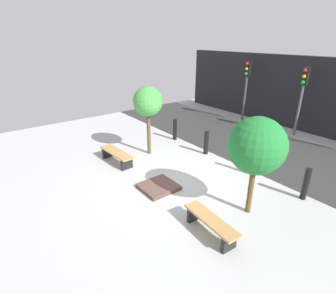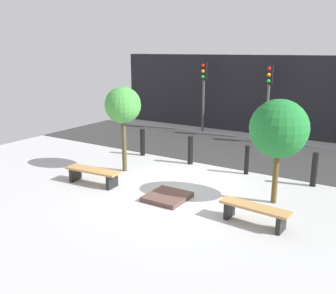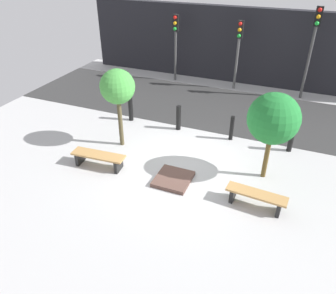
{
  "view_description": "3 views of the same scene",
  "coord_description": "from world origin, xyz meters",
  "px_view_note": "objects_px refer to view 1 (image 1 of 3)",
  "views": [
    {
      "loc": [
        5.91,
        -4.84,
        4.47
      ],
      "look_at": [
        -0.3,
        -0.13,
        1.18
      ],
      "focal_mm": 28.0,
      "sensor_mm": 36.0,
      "label": 1
    },
    {
      "loc": [
        4.99,
        -8.6,
        3.87
      ],
      "look_at": [
        -0.32,
        -0.2,
        1.27
      ],
      "focal_mm": 40.0,
      "sensor_mm": 36.0,
      "label": 2
    },
    {
      "loc": [
        2.87,
        -8.08,
        6.05
      ],
      "look_at": [
        -0.34,
        -0.33,
        0.88
      ],
      "focal_mm": 35.0,
      "sensor_mm": 36.0,
      "label": 3
    }
  ],
  "objects_px": {
    "planter_bed": "(158,187)",
    "bollard_far_left": "(175,129)",
    "tree_behind_left_bench": "(148,102)",
    "traffic_light_west": "(246,80)",
    "tree_behind_right_bench": "(257,146)",
    "bench_right": "(211,223)",
    "bollard_center": "(248,161)",
    "bench_left": "(117,155)",
    "bollard_left": "(206,143)",
    "traffic_light_mid_west": "(302,89)",
    "bollard_right": "(306,184)"
  },
  "relations": [
    {
      "from": "bench_right",
      "to": "planter_bed",
      "type": "bearing_deg",
      "value": 179.69
    },
    {
      "from": "bench_left",
      "to": "tree_behind_right_bench",
      "type": "xyz_separation_m",
      "value": [
        4.94,
        1.48,
        1.63
      ]
    },
    {
      "from": "tree_behind_right_bench",
      "to": "traffic_light_west",
      "type": "xyz_separation_m",
      "value": [
        -5.61,
        6.86,
        0.31
      ]
    },
    {
      "from": "planter_bed",
      "to": "bench_right",
      "type": "bearing_deg",
      "value": -4.63
    },
    {
      "from": "bench_right",
      "to": "bench_left",
      "type": "bearing_deg",
      "value": -175.68
    },
    {
      "from": "tree_behind_right_bench",
      "to": "traffic_light_mid_west",
      "type": "xyz_separation_m",
      "value": [
        -2.47,
        6.86,
        0.27
      ]
    },
    {
      "from": "tree_behind_left_bench",
      "to": "traffic_light_mid_west",
      "type": "relative_size",
      "value": 0.86
    },
    {
      "from": "bench_right",
      "to": "bollard_far_left",
      "type": "distance_m",
      "value": 6.46
    },
    {
      "from": "planter_bed",
      "to": "bollard_far_left",
      "type": "distance_m",
      "value": 4.39
    },
    {
      "from": "tree_behind_left_bench",
      "to": "bollard_far_left",
      "type": "relative_size",
      "value": 2.75
    },
    {
      "from": "bollard_right",
      "to": "traffic_light_mid_west",
      "type": "bearing_deg",
      "value": 121.4
    },
    {
      "from": "tree_behind_right_bench",
      "to": "bollard_center",
      "type": "height_order",
      "value": "tree_behind_right_bench"
    },
    {
      "from": "bollard_center",
      "to": "bollard_right",
      "type": "xyz_separation_m",
      "value": [
        2.05,
        0.0,
        0.04
      ]
    },
    {
      "from": "bench_right",
      "to": "traffic_light_west",
      "type": "height_order",
      "value": "traffic_light_west"
    },
    {
      "from": "bollard_center",
      "to": "tree_behind_right_bench",
      "type": "bearing_deg",
      "value": -51.65
    },
    {
      "from": "bollard_left",
      "to": "bollard_right",
      "type": "distance_m",
      "value": 4.1
    },
    {
      "from": "tree_behind_left_bench",
      "to": "traffic_light_west",
      "type": "relative_size",
      "value": 0.84
    },
    {
      "from": "bollard_left",
      "to": "bench_right",
      "type": "bearing_deg",
      "value": -43.44
    },
    {
      "from": "bollard_center",
      "to": "traffic_light_mid_west",
      "type": "relative_size",
      "value": 0.29
    },
    {
      "from": "bench_left",
      "to": "planter_bed",
      "type": "xyz_separation_m",
      "value": [
        2.47,
        0.2,
        -0.27
      ]
    },
    {
      "from": "planter_bed",
      "to": "bollard_center",
      "type": "xyz_separation_m",
      "value": [
        1.02,
        3.11,
        0.4
      ]
    },
    {
      "from": "traffic_light_west",
      "to": "bollard_center",
      "type": "bearing_deg",
      "value": -50.42
    },
    {
      "from": "tree_behind_left_bench",
      "to": "bollard_left",
      "type": "relative_size",
      "value": 2.83
    },
    {
      "from": "bench_right",
      "to": "bollard_right",
      "type": "bearing_deg",
      "value": 83.99
    },
    {
      "from": "bollard_left",
      "to": "bollard_right",
      "type": "xyz_separation_m",
      "value": [
        4.1,
        0.0,
        0.01
      ]
    },
    {
      "from": "traffic_light_mid_west",
      "to": "bench_left",
      "type": "bearing_deg",
      "value": -106.49
    },
    {
      "from": "bench_right",
      "to": "bollard_left",
      "type": "bearing_deg",
      "value": 140.89
    },
    {
      "from": "bench_left",
      "to": "bench_right",
      "type": "xyz_separation_m",
      "value": [
        4.94,
        0.0,
        -0.01
      ]
    },
    {
      "from": "bollard_left",
      "to": "bollard_right",
      "type": "bearing_deg",
      "value": 0.0
    },
    {
      "from": "tree_behind_left_bench",
      "to": "bollard_center",
      "type": "xyz_separation_m",
      "value": [
        3.49,
        1.83,
        -1.68
      ]
    },
    {
      "from": "bench_left",
      "to": "traffic_light_mid_west",
      "type": "height_order",
      "value": "traffic_light_mid_west"
    },
    {
      "from": "bollard_far_left",
      "to": "bollard_center",
      "type": "height_order",
      "value": "bollard_far_left"
    },
    {
      "from": "bollard_left",
      "to": "traffic_light_west",
      "type": "xyz_separation_m",
      "value": [
        -2.11,
        5.03,
        1.79
      ]
    },
    {
      "from": "traffic_light_mid_west",
      "to": "planter_bed",
      "type": "bearing_deg",
      "value": -90.0
    },
    {
      "from": "tree_behind_left_bench",
      "to": "bollard_right",
      "type": "distance_m",
      "value": 6.06
    },
    {
      "from": "bench_left",
      "to": "bollard_left",
      "type": "relative_size",
      "value": 1.81
    },
    {
      "from": "planter_bed",
      "to": "bollard_right",
      "type": "relative_size",
      "value": 1.09
    },
    {
      "from": "planter_bed",
      "to": "tree_behind_left_bench",
      "type": "distance_m",
      "value": 3.47
    },
    {
      "from": "tree_behind_left_bench",
      "to": "bollard_left",
      "type": "height_order",
      "value": "tree_behind_left_bench"
    },
    {
      "from": "bollard_left",
      "to": "traffic_light_west",
      "type": "distance_m",
      "value": 5.74
    },
    {
      "from": "bench_right",
      "to": "bollard_right",
      "type": "height_order",
      "value": "bollard_right"
    },
    {
      "from": "tree_behind_right_bench",
      "to": "bench_right",
      "type": "bearing_deg",
      "value": -90.0
    },
    {
      "from": "tree_behind_left_bench",
      "to": "bollard_left",
      "type": "bearing_deg",
      "value": 51.65
    },
    {
      "from": "bollard_center",
      "to": "bollard_right",
      "type": "bearing_deg",
      "value": 0.0
    },
    {
      "from": "bollard_left",
      "to": "bollard_center",
      "type": "relative_size",
      "value": 1.05
    },
    {
      "from": "planter_bed",
      "to": "bollard_right",
      "type": "xyz_separation_m",
      "value": [
        3.07,
        3.11,
        0.44
      ]
    },
    {
      "from": "bench_right",
      "to": "traffic_light_mid_west",
      "type": "relative_size",
      "value": 0.51
    },
    {
      "from": "traffic_light_west",
      "to": "traffic_light_mid_west",
      "type": "distance_m",
      "value": 3.14
    },
    {
      "from": "bollard_right",
      "to": "traffic_light_mid_west",
      "type": "xyz_separation_m",
      "value": [
        -3.07,
        5.03,
        1.73
      ]
    },
    {
      "from": "planter_bed",
      "to": "bollard_far_left",
      "type": "bearing_deg",
      "value": 134.67
    }
  ]
}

